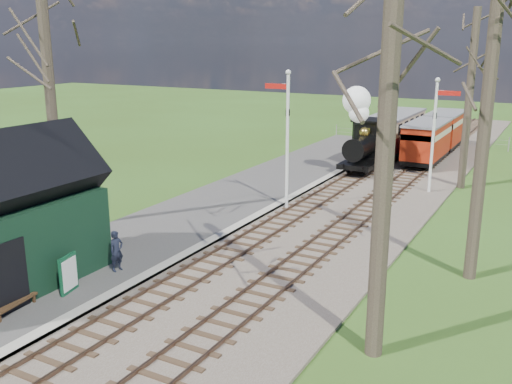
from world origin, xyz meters
TOP-DOWN VIEW (x-y plane):
  - distant_hills at (1.40, 64.38)m, footprint 114.40×48.00m
  - ballast_bed at (1.30, 22.00)m, footprint 8.00×60.00m
  - track_near at (0.00, 22.00)m, footprint 1.60×60.00m
  - track_far at (2.60, 22.00)m, footprint 1.60×60.00m
  - platform at (-3.50, 14.00)m, footprint 5.00×44.00m
  - coping_strip at (-1.20, 14.00)m, footprint 0.40×44.00m
  - semaphore_near at (-0.77, 16.00)m, footprint 1.22×0.24m
  - semaphore_far at (4.37, 22.00)m, footprint 1.22×0.24m
  - bare_trees at (1.33, 10.10)m, footprint 15.51×22.39m
  - fence_line at (0.30, 36.00)m, footprint 12.60×0.08m
  - locomotive at (-0.01, 24.81)m, footprint 1.95×4.55m
  - coach at (0.00, 30.88)m, footprint 2.27×7.80m
  - red_carriage_a at (2.60, 28.60)m, footprint 2.04×5.06m
  - red_carriage_b at (2.60, 34.10)m, footprint 2.04×5.06m
  - sign_board at (-2.34, 4.68)m, footprint 0.25×0.78m
  - bench at (-2.89, 3.02)m, footprint 0.62×1.53m
  - person at (-2.23, 6.61)m, footprint 0.41×0.54m

SIDE VIEW (x-z plane):
  - distant_hills at x=1.40m, z-range -27.22..-5.20m
  - ballast_bed at x=1.30m, z-range 0.00..0.10m
  - track_near at x=0.00m, z-range 0.02..0.17m
  - track_far at x=2.60m, z-range 0.02..0.17m
  - platform at x=-3.50m, z-range 0.00..0.20m
  - coping_strip at x=-1.20m, z-range 0.00..0.21m
  - fence_line at x=0.30m, z-range 0.05..1.05m
  - bench at x=-2.89m, z-range 0.17..1.02m
  - sign_board at x=-2.34m, z-range 0.20..1.35m
  - person at x=-2.23m, z-range 0.20..1.54m
  - red_carriage_a at x=2.60m, z-range 0.41..2.56m
  - red_carriage_b at x=2.60m, z-range 0.41..2.56m
  - coach at x=0.00m, z-range 0.43..2.83m
  - locomotive at x=-0.01m, z-range -0.21..4.67m
  - semaphore_far at x=4.37m, z-range 0.49..6.21m
  - semaphore_near at x=-0.77m, z-range 0.51..6.73m
  - bare_trees at x=1.33m, z-range -0.79..11.21m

